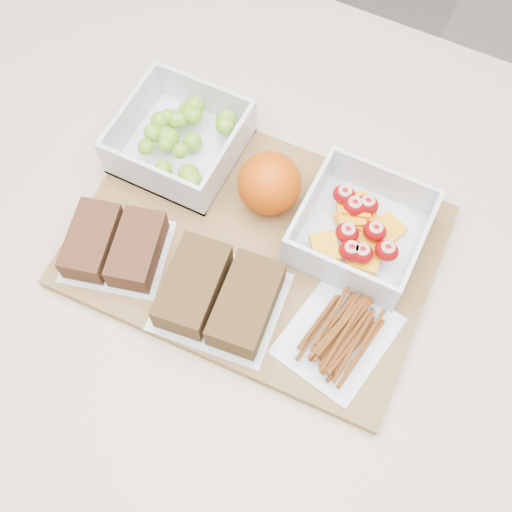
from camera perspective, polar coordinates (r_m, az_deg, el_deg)
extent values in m
plane|color=gray|center=(1.64, -0.19, -14.10)|extent=(4.00, 4.00, 0.00)
cube|color=beige|center=(1.20, -0.25, -10.00)|extent=(1.20, 0.90, 0.90)
cube|color=olive|center=(0.78, -0.12, 0.90)|extent=(0.43, 0.31, 0.02)
cube|color=silver|center=(0.84, -6.62, 9.36)|extent=(0.14, 0.14, 0.01)
cube|color=silver|center=(0.85, -4.50, 13.89)|extent=(0.14, 0.01, 0.06)
cube|color=silver|center=(0.79, -9.30, 6.72)|extent=(0.14, 0.01, 0.06)
cube|color=silver|center=(0.79, -2.45, 8.71)|extent=(0.01, 0.13, 0.06)
cube|color=silver|center=(0.84, -10.99, 12.03)|extent=(0.01, 0.13, 0.06)
sphere|color=#6DA321|center=(0.82, -8.03, 10.48)|extent=(0.03, 0.03, 0.03)
sphere|color=#6DA321|center=(0.82, -9.20, 10.77)|extent=(0.02, 0.02, 0.02)
sphere|color=#6DA321|center=(0.83, -5.56, 12.29)|extent=(0.02, 0.02, 0.02)
sphere|color=#6DA321|center=(0.82, -5.67, 10.05)|extent=(0.02, 0.02, 0.02)
sphere|color=#6DA321|center=(0.83, -8.57, 11.81)|extent=(0.02, 0.02, 0.02)
sphere|color=#6DA321|center=(0.82, -7.85, 9.93)|extent=(0.02, 0.02, 0.02)
sphere|color=#6DA321|center=(0.83, -7.91, 12.16)|extent=(0.02, 0.02, 0.02)
sphere|color=#6DA321|center=(0.77, -6.00, 7.20)|extent=(0.03, 0.03, 0.03)
sphere|color=#6DA321|center=(0.82, -2.70, 12.03)|extent=(0.03, 0.03, 0.03)
sphere|color=#6DA321|center=(0.83, -5.47, 13.14)|extent=(0.03, 0.03, 0.03)
sphere|color=#6DA321|center=(0.81, -9.78, 9.51)|extent=(0.02, 0.02, 0.02)
sphere|color=#6DA321|center=(0.81, -2.78, 11.45)|extent=(0.02, 0.02, 0.02)
sphere|color=#6DA321|center=(0.79, -8.26, 7.63)|extent=(0.02, 0.02, 0.02)
sphere|color=#6DA321|center=(0.83, -5.73, 12.34)|extent=(0.02, 0.02, 0.02)
sphere|color=#6DA321|center=(0.83, -7.19, 11.97)|extent=(0.02, 0.02, 0.02)
sphere|color=#6DA321|center=(0.83, -5.81, 12.50)|extent=(0.02, 0.02, 0.02)
sphere|color=#6DA321|center=(0.77, -5.72, 6.68)|extent=(0.03, 0.03, 0.03)
sphere|color=#6DA321|center=(0.79, -5.15, 6.19)|extent=(0.02, 0.02, 0.02)
sphere|color=#6DA321|center=(0.83, -6.78, 11.91)|extent=(0.02, 0.02, 0.02)
sphere|color=#6DA321|center=(0.81, -8.04, 9.80)|extent=(0.02, 0.02, 0.02)
sphere|color=#6DA321|center=(0.84, -6.05, 12.69)|extent=(0.03, 0.03, 0.03)
sphere|color=#6DA321|center=(0.80, -6.72, 9.28)|extent=(0.02, 0.02, 0.02)
sphere|color=#6DA321|center=(0.82, -7.69, 10.41)|extent=(0.03, 0.03, 0.03)
sphere|color=#6DA321|center=(0.82, -9.14, 10.70)|extent=(0.02, 0.02, 0.02)
cube|color=silver|center=(0.78, 9.06, 1.59)|extent=(0.14, 0.14, 0.01)
cube|color=silver|center=(0.79, 11.22, 6.40)|extent=(0.14, 0.01, 0.06)
cube|color=silver|center=(0.72, 7.33, -1.74)|extent=(0.14, 0.01, 0.06)
cube|color=silver|center=(0.75, 14.07, 0.44)|extent=(0.01, 0.13, 0.06)
cube|color=silver|center=(0.76, 4.67, 4.54)|extent=(0.01, 0.13, 0.06)
cube|color=orange|center=(0.75, 8.93, 0.65)|extent=(0.04, 0.05, 0.01)
cube|color=orange|center=(0.78, 9.07, 3.91)|extent=(0.05, 0.06, 0.01)
cube|color=orange|center=(0.77, 10.14, 2.05)|extent=(0.05, 0.05, 0.01)
cube|color=orange|center=(0.78, 11.41, 2.17)|extent=(0.05, 0.05, 0.01)
cube|color=orange|center=(0.77, 8.44, 3.78)|extent=(0.05, 0.05, 0.01)
cube|color=orange|center=(0.77, 8.96, 4.36)|extent=(0.04, 0.04, 0.01)
cube|color=orange|center=(0.74, 6.12, 0.72)|extent=(0.05, 0.05, 0.01)
cube|color=orange|center=(0.75, 9.64, -0.14)|extent=(0.04, 0.04, 0.01)
cube|color=orange|center=(0.77, 8.40, 3.02)|extent=(0.05, 0.04, 0.01)
ellipsoid|color=#930709|center=(0.75, 10.51, 2.17)|extent=(0.03, 0.02, 0.02)
ellipsoid|color=#930709|center=(0.74, 9.35, 0.27)|extent=(0.03, 0.02, 0.02)
ellipsoid|color=#930709|center=(0.77, 7.85, 5.40)|extent=(0.03, 0.02, 0.02)
ellipsoid|color=#930709|center=(0.74, 11.53, 0.46)|extent=(0.03, 0.02, 0.02)
ellipsoid|color=#930709|center=(0.76, 8.71, 4.39)|extent=(0.03, 0.02, 0.02)
ellipsoid|color=#930709|center=(0.73, 8.42, 0.46)|extent=(0.03, 0.02, 0.02)
ellipsoid|color=#930709|center=(0.74, 8.10, 2.04)|extent=(0.03, 0.02, 0.02)
ellipsoid|color=#930709|center=(0.77, 9.84, 4.52)|extent=(0.03, 0.02, 0.02)
sphere|color=#CC4A04|center=(0.76, 1.19, 6.47)|extent=(0.08, 0.08, 0.08)
cube|color=silver|center=(0.78, -12.21, 0.38)|extent=(0.14, 0.13, 0.00)
cube|color=#512F1B|center=(0.77, -14.38, 1.33)|extent=(0.07, 0.10, 0.03)
cube|color=#512F1B|center=(0.76, -10.52, 0.60)|extent=(0.07, 0.10, 0.03)
cube|color=silver|center=(0.74, -3.19, -4.08)|extent=(0.15, 0.14, 0.00)
cube|color=#533B1C|center=(0.73, -5.63, -2.65)|extent=(0.07, 0.11, 0.04)
cube|color=#533B1C|center=(0.71, -0.88, -4.31)|extent=(0.07, 0.11, 0.04)
cube|color=silver|center=(0.73, 7.30, -7.05)|extent=(0.13, 0.14, 0.00)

